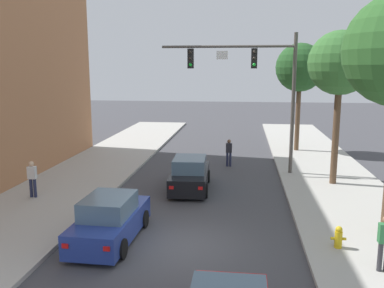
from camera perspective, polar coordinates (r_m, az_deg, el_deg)
ground_plane at (r=14.18m, az=-1.46°, el=-13.79°), size 120.00×120.00×0.00m
traffic_signal_mast at (r=22.55m, az=8.71°, el=9.19°), size 7.18×0.38×7.50m
car_lead_black at (r=20.03m, az=-0.29°, el=-4.29°), size 1.97×4.30×1.60m
car_following_blue at (r=14.52m, az=-11.24°, el=-10.32°), size 1.93×4.29×1.60m
pedestrian_sidewalk_left_walker at (r=19.61m, az=-21.21°, el=-4.31°), size 0.36×0.22×1.64m
pedestrian_crossing_road at (r=24.74m, az=5.12°, el=-1.03°), size 0.36×0.22×1.64m
fire_hydrant at (r=14.28m, az=19.59°, el=-12.02°), size 0.48×0.24×0.72m
street_tree_second at (r=21.14m, az=19.81°, el=10.36°), size 3.06×3.06×7.45m
street_tree_third at (r=29.37m, az=14.70°, el=10.12°), size 3.28×3.28×7.35m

